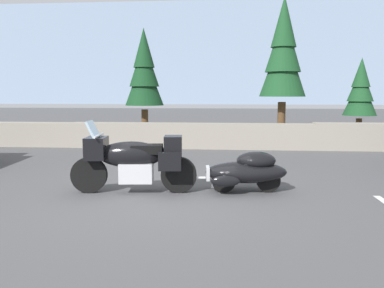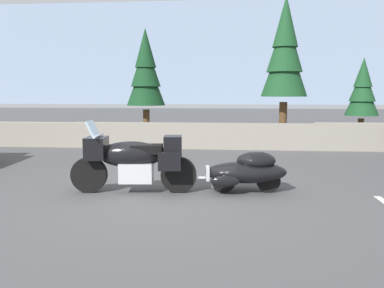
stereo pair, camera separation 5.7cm
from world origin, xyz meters
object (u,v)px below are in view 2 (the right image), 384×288
(pine_tree_tall, at_px, (285,52))
(pine_tree_secondary, at_px, (363,90))
(car_shaped_trailer, at_px, (247,170))
(touring_motorcycle, at_px, (133,159))
(pine_tree_far_right, at_px, (146,71))

(pine_tree_tall, relative_size, pine_tree_secondary, 1.68)
(pine_tree_secondary, bearing_deg, pine_tree_tall, -170.54)
(car_shaped_trailer, distance_m, pine_tree_secondary, 9.07)
(touring_motorcycle, height_order, pine_tree_tall, pine_tree_tall)
(car_shaped_trailer, distance_m, pine_tree_tall, 7.97)
(car_shaped_trailer, relative_size, pine_tree_secondary, 0.72)
(pine_tree_secondary, height_order, pine_tree_far_right, pine_tree_far_right)
(pine_tree_tall, bearing_deg, touring_motorcycle, -116.20)
(touring_motorcycle, bearing_deg, pine_tree_secondary, 50.51)
(pine_tree_secondary, bearing_deg, pine_tree_far_right, -177.36)
(car_shaped_trailer, xyz_separation_m, pine_tree_secondary, (4.47, 7.75, 1.52))
(pine_tree_tall, height_order, pine_tree_secondary, pine_tree_tall)
(car_shaped_trailer, distance_m, pine_tree_far_right, 8.43)
(touring_motorcycle, height_order, pine_tree_far_right, pine_tree_far_right)
(pine_tree_secondary, distance_m, pine_tree_far_right, 7.94)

